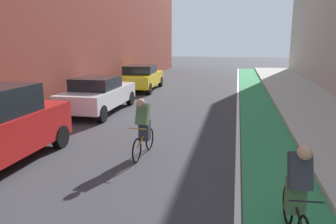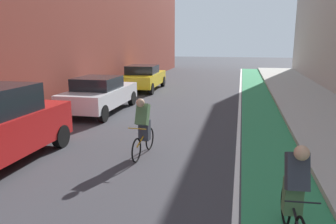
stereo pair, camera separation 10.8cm
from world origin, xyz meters
name	(u,v)px [view 2 (the right image)]	position (x,y,z in m)	size (l,w,h in m)	color
ground_plane	(174,116)	(0.00, 17.31, 0.00)	(93.78, 93.78, 0.00)	#38383D
bike_lane_paint	(260,110)	(3.53, 19.31, 0.00)	(1.60, 42.63, 0.00)	#2D8451
lane_divider_stripe	(240,109)	(2.63, 19.31, 0.00)	(0.12, 42.63, 0.00)	white
sidewalk_right	(320,111)	(6.03, 19.31, 0.07)	(3.41, 42.63, 0.14)	#A8A59E
parked_sedan_white	(100,94)	(-3.28, 17.33, 0.79)	(1.92, 4.57, 1.53)	silver
parked_sedan_yellow_cab	(143,77)	(-3.27, 23.86, 0.79)	(2.13, 4.56, 1.53)	yellow
cyclist_mid	(295,190)	(3.48, 9.15, 0.85)	(0.48, 1.74, 1.63)	black
cyclist_trailing	(143,125)	(0.12, 12.44, 0.84)	(0.48, 1.68, 1.60)	black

